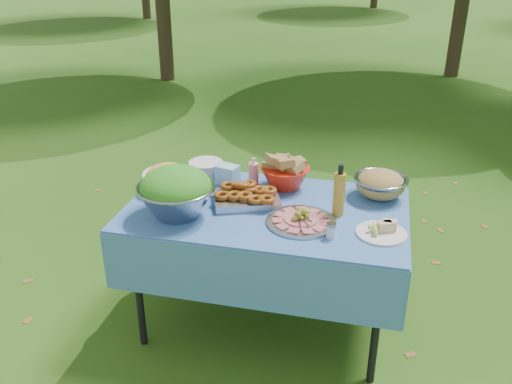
% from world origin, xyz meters
% --- Properties ---
extents(ground, '(80.00, 80.00, 0.00)m').
position_xyz_m(ground, '(0.00, 0.00, 0.00)').
color(ground, '#0D3409').
rests_on(ground, ground).
extents(picnic_table, '(1.46, 0.86, 0.76)m').
position_xyz_m(picnic_table, '(0.00, 0.00, 0.38)').
color(picnic_table, '#759EE2').
rests_on(picnic_table, ground).
extents(salad_bowl, '(0.50, 0.50, 0.26)m').
position_xyz_m(salad_bowl, '(-0.42, -0.19, 0.89)').
color(salad_bowl, gray).
rests_on(salad_bowl, picnic_table).
extents(pasta_bowl_white, '(0.30, 0.30, 0.15)m').
position_xyz_m(pasta_bowl_white, '(-0.58, 0.09, 0.84)').
color(pasta_bowl_white, silver).
rests_on(pasta_bowl_white, picnic_table).
extents(plate_stack, '(0.21, 0.21, 0.10)m').
position_xyz_m(plate_stack, '(-0.43, 0.31, 0.81)').
color(plate_stack, silver).
rests_on(plate_stack, picnic_table).
extents(wipes_box, '(0.14, 0.12, 0.11)m').
position_xyz_m(wipes_box, '(-0.28, 0.25, 0.82)').
color(wipes_box, '#9ED1F0').
rests_on(wipes_box, picnic_table).
extents(sanitizer_bottle, '(0.07, 0.07, 0.17)m').
position_xyz_m(sanitizer_bottle, '(-0.13, 0.26, 0.84)').
color(sanitizer_bottle, pink).
rests_on(sanitizer_bottle, picnic_table).
extents(bread_bowl, '(0.35, 0.35, 0.19)m').
position_xyz_m(bread_bowl, '(0.05, 0.28, 0.85)').
color(bread_bowl, red).
rests_on(bread_bowl, picnic_table).
extents(pasta_bowl_steel, '(0.36, 0.36, 0.15)m').
position_xyz_m(pasta_bowl_steel, '(0.58, 0.28, 0.84)').
color(pasta_bowl_steel, gray).
rests_on(pasta_bowl_steel, picnic_table).
extents(fried_tray, '(0.41, 0.35, 0.08)m').
position_xyz_m(fried_tray, '(-0.11, 0.03, 0.80)').
color(fried_tray, '#AFAFB4').
rests_on(fried_tray, picnic_table).
extents(charcuterie_platter, '(0.38, 0.38, 0.08)m').
position_xyz_m(charcuterie_platter, '(0.21, -0.12, 0.80)').
color(charcuterie_platter, '#A4A6AB').
rests_on(charcuterie_platter, picnic_table).
extents(oil_bottle, '(0.08, 0.08, 0.28)m').
position_xyz_m(oil_bottle, '(0.38, 0.01, 0.90)').
color(oil_bottle, '#B78B27').
rests_on(oil_bottle, picnic_table).
extents(cheese_plate, '(0.30, 0.30, 0.07)m').
position_xyz_m(cheese_plate, '(0.60, -0.15, 0.79)').
color(cheese_plate, silver).
rests_on(cheese_plate, picnic_table).
extents(shaker, '(0.06, 0.06, 0.08)m').
position_xyz_m(shaker, '(0.37, -0.24, 0.80)').
color(shaker, silver).
rests_on(shaker, picnic_table).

